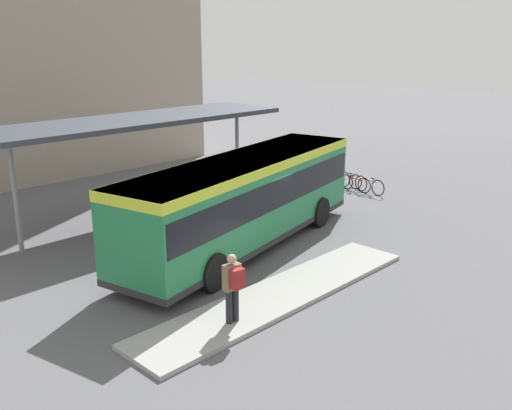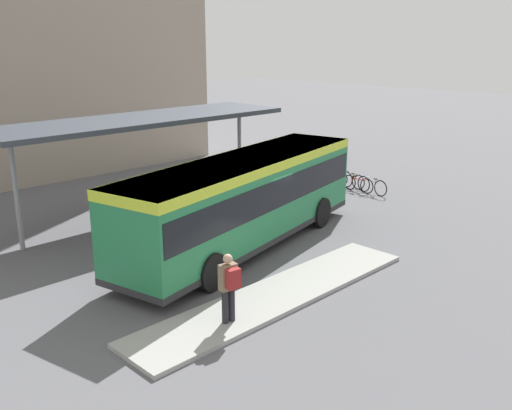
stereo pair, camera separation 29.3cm
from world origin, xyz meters
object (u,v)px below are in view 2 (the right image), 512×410
at_px(bicycle_red, 358,184).
at_px(bicycle_yellow, 350,180).
at_px(pedestrian_waiting, 229,284).
at_px(bicycle_blue, 338,177).
at_px(bicycle_white, 372,186).
at_px(city_bus, 245,196).
at_px(potted_planter_near_shelter, 279,189).

bearing_deg(bicycle_red, bicycle_yellow, 155.63).
distance_m(pedestrian_waiting, bicycle_blue, 14.61).
distance_m(pedestrian_waiting, bicycle_white, 13.58).
bearing_deg(bicycle_blue, bicycle_yellow, 4.31).
bearing_deg(pedestrian_waiting, city_bus, -39.94).
bearing_deg(bicycle_red, potted_planter_near_shelter, -104.10).
bearing_deg(bicycle_yellow, city_bus, 103.61).
bearing_deg(pedestrian_waiting, bicycle_red, -59.82).
relative_size(bicycle_white, bicycle_red, 1.03).
height_order(bicycle_red, bicycle_blue, bicycle_blue).
xyz_separation_m(bicycle_red, bicycle_yellow, (0.32, 0.69, -0.00)).
bearing_deg(bicycle_red, pedestrian_waiting, -67.27).
height_order(bicycle_white, bicycle_yellow, bicycle_white).
distance_m(city_bus, potted_planter_near_shelter, 5.27).
distance_m(city_bus, bicycle_red, 8.84).
height_order(bicycle_red, potted_planter_near_shelter, potted_planter_near_shelter).
distance_m(bicycle_yellow, bicycle_blue, 0.69).
relative_size(pedestrian_waiting, potted_planter_near_shelter, 1.31).
bearing_deg(bicycle_white, potted_planter_near_shelter, 75.65).
xyz_separation_m(bicycle_yellow, bicycle_blue, (0.01, 0.69, 0.03)).
relative_size(bicycle_yellow, bicycle_blue, 0.92).
distance_m(bicycle_white, bicycle_red, 0.69).
xyz_separation_m(pedestrian_waiting, bicycle_blue, (13.00, 6.61, -0.73)).
bearing_deg(bicycle_red, bicycle_white, 8.43).
xyz_separation_m(city_bus, bicycle_blue, (8.93, 2.90, -1.37)).
relative_size(pedestrian_waiting, bicycle_blue, 0.97).
distance_m(city_bus, pedestrian_waiting, 5.55).
xyz_separation_m(bicycle_white, bicycle_blue, (0.23, 2.06, 0.01)).
distance_m(pedestrian_waiting, potted_planter_near_shelter, 10.62).
xyz_separation_m(city_bus, potted_planter_near_shelter, (4.47, 2.59, -1.06)).
relative_size(city_bus, bicycle_white, 6.40).
bearing_deg(city_bus, bicycle_yellow, 1.90).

